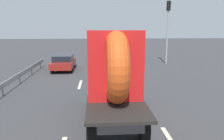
{
  "coord_description": "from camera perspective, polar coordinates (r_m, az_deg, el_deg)",
  "views": [
    {
      "loc": [
        -0.96,
        -9.06,
        3.66
      ],
      "look_at": [
        -0.32,
        0.19,
        1.83
      ],
      "focal_mm": 35.51,
      "sensor_mm": 36.0,
      "label": 1
    }
  ],
  "objects": [
    {
      "name": "lane_dash_right_far",
      "position": [
        14.65,
        5.55,
        -3.37
      ],
      "size": [
        0.16,
        2.66,
        0.01
      ],
      "primitive_type": "cube",
      "rotation": [
        0.0,
        0.0,
        1.57
      ],
      "color": "beige",
      "rests_on": "ground_plane"
    },
    {
      "name": "ground_plane",
      "position": [
        9.81,
        2.0,
        -10.76
      ],
      "size": [
        120.0,
        120.0,
        0.0
      ],
      "primitive_type": "plane",
      "color": "#38383A"
    },
    {
      "name": "flatbed_truck",
      "position": [
        8.95,
        0.24,
        -1.49
      ],
      "size": [
        2.02,
        5.41,
        3.54
      ],
      "color": "black",
      "rests_on": "ground_plane"
    },
    {
      "name": "traffic_light",
      "position": [
        22.52,
        14.19,
        11.49
      ],
      "size": [
        0.42,
        0.36,
        6.05
      ],
      "color": "gray",
      "rests_on": "ground_plane"
    },
    {
      "name": "lane_dash_left_far",
      "position": [
        14.38,
        -8.23,
        -3.7
      ],
      "size": [
        0.16,
        2.15,
        0.01
      ],
      "primitive_type": "cube",
      "rotation": [
        0.0,
        0.0,
        1.57
      ],
      "color": "beige",
      "rests_on": "ground_plane"
    },
    {
      "name": "guardrail",
      "position": [
        16.8,
        -21.35,
        -0.4
      ],
      "size": [
        0.1,
        10.69,
        0.71
      ],
      "color": "gray",
      "rests_on": "ground_plane"
    },
    {
      "name": "distant_sedan",
      "position": [
        19.36,
        -12.36,
        2.08
      ],
      "size": [
        1.71,
        3.99,
        1.3
      ],
      "color": "black",
      "rests_on": "ground_plane"
    }
  ]
}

